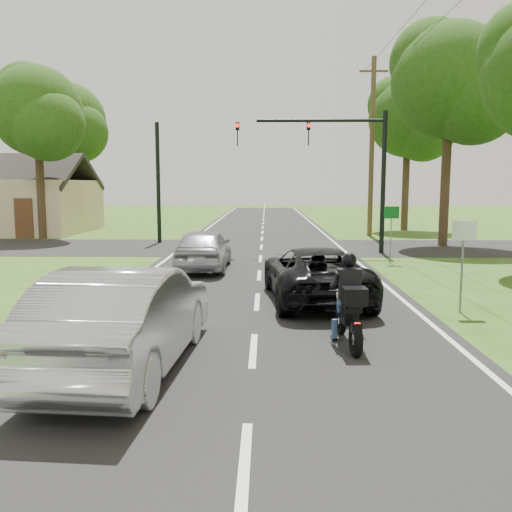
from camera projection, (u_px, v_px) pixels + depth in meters
The scene contains 17 objects.
ground at pixel (253, 351), 9.60m from camera, with size 140.00×140.00×0.00m, color #324D15.
road at pixel (260, 266), 19.51m from camera, with size 8.00×100.00×0.01m, color black.
cross_road at pixel (261, 247), 25.46m from camera, with size 60.00×7.00×0.01m, color black.
motorcycle_rider at pixel (349, 309), 9.80m from camera, with size 0.57×2.01×1.73m.
dark_suv at pixel (315, 274), 13.67m from camera, with size 2.27×4.92×1.37m, color black.
silver_sedan at pixel (126, 318), 8.55m from camera, with size 1.75×5.01×1.65m, color #B4B4B9.
silver_suv at pixel (204, 249), 18.65m from camera, with size 1.70×4.24×1.44m, color #A4A7AC.
traffic_signal at pixel (340, 156), 22.88m from camera, with size 6.38×0.44×6.00m.
signal_pole_far at pixel (158, 183), 27.15m from camera, with size 0.20×0.20×6.00m, color black.
utility_pole_far at pixel (372, 146), 30.63m from camera, with size 1.60×0.28×10.00m.
sign_white at pixel (464, 244), 12.26m from camera, with size 0.55×0.07×2.12m.
sign_green at pixel (391, 221), 20.19m from camera, with size 0.55×0.07×2.12m.
tree_row_d at pixel (458, 87), 25.08m from camera, with size 5.76×5.58×10.45m.
tree_row_e at pixel (413, 122), 34.09m from camera, with size 5.28×5.12×9.61m.
tree_left_near at pixel (40, 116), 28.58m from camera, with size 5.12×4.96×9.22m.
tree_left_far at pixel (71, 125), 38.42m from camera, with size 5.76×5.58×10.14m.
house at pixel (4, 204), 33.46m from camera, with size 10.20×8.00×4.84m.
Camera 1 is at (0.22, -9.30, 2.92)m, focal length 38.00 mm.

